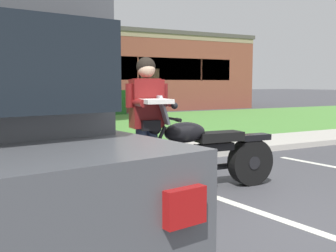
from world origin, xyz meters
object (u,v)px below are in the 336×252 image
(handbag, at_px, (181,188))
(rider_person, at_px, (147,116))
(hedge_center_left, at_px, (92,101))
(motorcycle, at_px, (205,153))
(brick_building, at_px, (41,72))

(handbag, bearing_deg, rider_person, 136.86)
(handbag, xyz_separation_m, hedge_center_left, (2.83, 12.46, 0.51))
(motorcycle, xyz_separation_m, hedge_center_left, (2.35, 12.24, 0.16))
(motorcycle, relative_size, handbag, 6.23)
(motorcycle, xyz_separation_m, handbag, (-0.48, -0.23, -0.34))
(hedge_center_left, bearing_deg, rider_person, -104.46)
(motorcycle, xyz_separation_m, rider_person, (-0.79, 0.06, 0.52))
(rider_person, relative_size, hedge_center_left, 0.62)
(motorcycle, distance_m, handbag, 0.64)
(rider_person, distance_m, brick_building, 18.24)
(motorcycle, bearing_deg, rider_person, 175.60)
(motorcycle, distance_m, brick_building, 18.26)
(motorcycle, bearing_deg, brick_building, 85.62)
(rider_person, distance_m, handbag, 0.96)
(motorcycle, height_order, handbag, motorcycle)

